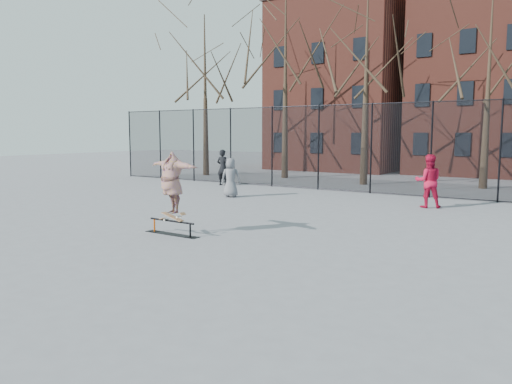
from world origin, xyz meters
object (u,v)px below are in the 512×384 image
Objects in this scene: skate_rail at (172,229)px; skateboard at (173,219)px; bystander_grey at (231,178)px; bystander_red at (428,181)px; skater at (172,187)px; bystander_black at (223,167)px.

skate_rail is 2.34× the size of skateboard.
skate_rail is 7.89m from bystander_grey.
skateboard is 0.39× the size of bystander_red.
skater is at bearing 89.88° from bystander_grey.
bystander_grey reaches higher than skateboard.
skater is 1.21× the size of bystander_grey.
bystander_red reaches higher than bystander_black.
bystander_red is at bearing 77.77° from skater.
skate_rail is at bearing 89.67° from bystander_grey.
bystander_red is (4.30, 8.74, 0.81)m from skate_rail.
skate_rail is 0.91× the size of bystander_red.
skate_rail is at bearing -180.00° from skateboard.
bystander_grey is 0.86× the size of bystander_red.
bystander_grey is (-3.39, 7.09, 0.67)m from skate_rail.
bystander_red is (4.26, 8.74, -0.33)m from skater.
bystander_black is at bearing -73.87° from bystander_grey.
skater is 1.08× the size of bystander_black.
bystander_black reaches higher than skate_rail.
skate_rail is 9.77m from bystander_red.
skateboard is at bearing 89.88° from bystander_grey.
skater is (0.03, 0.00, 1.14)m from skate_rail.
bystander_grey is 7.86m from bystander_red.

